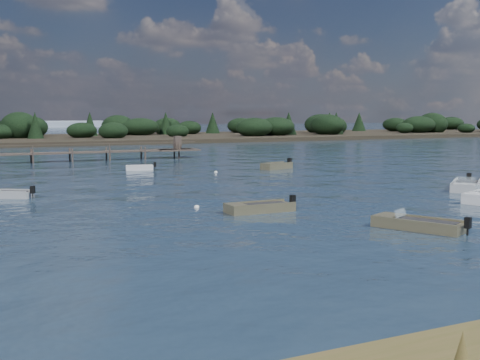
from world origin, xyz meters
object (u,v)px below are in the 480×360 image
dinghy_mid_grey (260,209)px  tender_far_white (140,169)px  tender_far_grey (10,196)px  dinghy_near_olive (418,226)px  dinghy_mid_white_b (466,187)px  tender_far_grey_b (277,167)px

dinghy_mid_grey → tender_far_white: bearing=88.0°
tender_far_white → dinghy_mid_grey: 27.06m
tender_far_grey → dinghy_near_olive: 25.89m
dinghy_mid_white_b → dinghy_near_olive: 16.94m
dinghy_mid_white_b → tender_far_grey_b: size_ratio=1.27×
tender_far_grey → tender_far_white: 19.85m
tender_far_grey_b → tender_far_grey: bearing=-158.2°
tender_far_grey → dinghy_near_olive: dinghy_near_olive is taller
tender_far_grey_b → dinghy_near_olive: tender_far_grey_b is taller
dinghy_mid_grey → tender_far_grey_b: bearing=58.8°
tender_far_grey_b → tender_far_white: bearing=159.6°
tender_far_grey → dinghy_mid_grey: 17.14m
tender_far_white → dinghy_mid_white_b: bearing=-55.3°
tender_far_white → tender_far_grey_b: (12.60, -4.68, 0.04)m
tender_far_white → tender_far_grey_b: size_ratio=0.77×
dinghy_mid_grey → tender_far_grey_b: tender_far_grey_b is taller
dinghy_mid_white_b → dinghy_mid_grey: (-18.08, -2.33, -0.03)m
dinghy_mid_grey → tender_far_grey: bearing=135.1°
tender_far_white → tender_far_grey_b: 13.44m
dinghy_mid_grey → dinghy_mid_white_b: bearing=7.3°
dinghy_mid_grey → dinghy_near_olive: dinghy_near_olive is taller
dinghy_mid_white_b → tender_far_grey_b: dinghy_mid_white_b is taller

